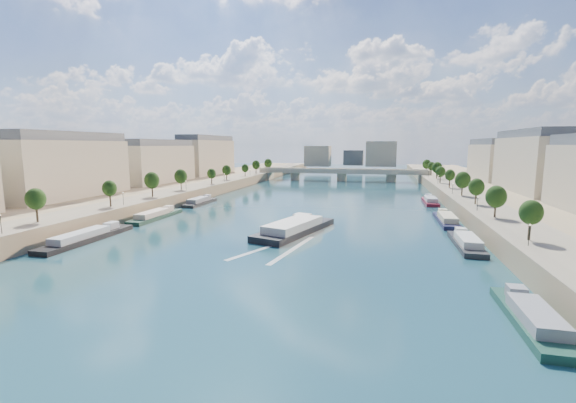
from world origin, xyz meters
The scene contains 17 objects.
ground centered at (0.00, 100.00, 0.00)m, with size 700.00×700.00×0.00m, color #0B2732.
quay_left centered at (-72.00, 100.00, 2.50)m, with size 44.00×520.00×5.00m, color #9E8460.
quay_right centered at (72.00, 100.00, 2.50)m, with size 44.00×520.00×5.00m, color #9E8460.
pave_left centered at (-57.00, 100.00, 5.05)m, with size 14.00×520.00×0.10m, color gray.
pave_right centered at (57.00, 100.00, 5.05)m, with size 14.00×520.00×0.10m, color gray.
trees_left centered at (-55.00, 102.00, 10.48)m, with size 4.80×268.80×8.26m.
trees_right centered at (55.00, 110.00, 10.48)m, with size 4.80×268.80×8.26m.
lamps_left centered at (-52.50, 90.00, 7.78)m, with size 0.36×200.36×4.28m.
lamps_right centered at (52.50, 105.00, 7.78)m, with size 0.36×200.36×4.28m.
buildings_left centered at (-85.00, 112.00, 16.45)m, with size 16.00×226.00×23.20m.
buildings_right centered at (85.00, 112.00, 16.45)m, with size 16.00×226.00×23.20m.
skyline centered at (3.19, 319.52, 14.66)m, with size 79.00×42.00×22.00m.
bridge centered at (0.00, 224.99, 5.08)m, with size 112.00×12.00×8.15m.
tour_barge centered at (3.05, 66.91, 1.28)m, with size 17.79×33.07×4.32m.
wake centered at (3.05, 50.41, 0.02)m, with size 14.91×25.84×0.04m.
moored_barges_left centered at (-45.50, 42.33, 0.84)m, with size 5.00×155.30×3.60m.
moored_barges_right centered at (45.50, 56.59, 0.84)m, with size 5.00×171.61×3.60m.
Camera 1 is at (25.30, -33.25, 23.72)m, focal length 24.00 mm.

